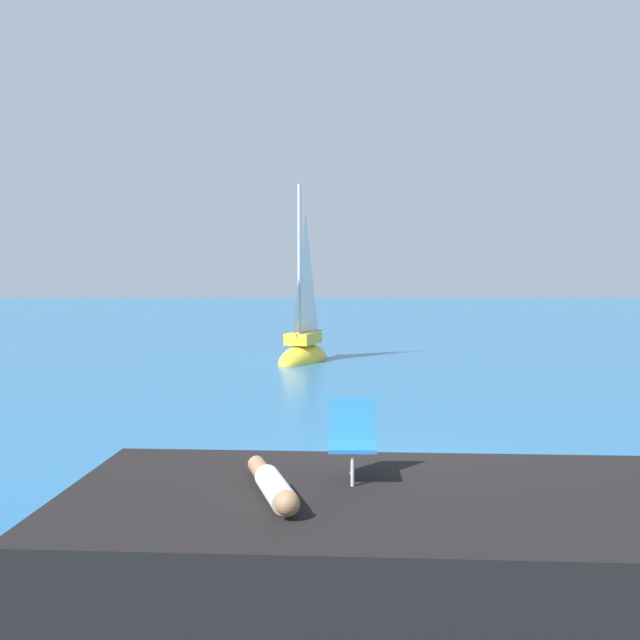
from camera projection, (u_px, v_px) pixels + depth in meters
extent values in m
plane|color=#236093|center=(384.00, 480.00, 11.22)|extent=(160.00, 160.00, 0.00)
cube|color=black|center=(418.00, 536.00, 7.57)|extent=(7.08, 3.94, 0.83)
cube|color=black|center=(409.00, 520.00, 9.41)|extent=(1.97, 1.80, 1.25)
cube|color=black|center=(577.00, 517.00, 9.51)|extent=(1.05, 0.96, 0.61)
ellipsoid|color=yellow|center=(303.00, 361.00, 26.11)|extent=(2.22, 3.52, 1.14)
cube|color=yellow|center=(303.00, 338.00, 26.06)|extent=(1.26, 1.64, 0.37)
cylinder|color=#B7B7BC|center=(299.00, 265.00, 25.62)|extent=(0.12, 0.12, 5.20)
cylinder|color=#B2B2B7|center=(311.00, 331.00, 26.73)|extent=(0.81, 1.99, 0.10)
pyramid|color=white|center=(306.00, 271.00, 26.18)|extent=(0.63, 1.58, 3.96)
cylinder|color=white|center=(275.00, 489.00, 7.27)|extent=(0.44, 0.93, 0.24)
cylinder|color=#9E704C|center=(262.00, 472.00, 8.00)|extent=(0.34, 0.72, 0.18)
sphere|color=#9E704C|center=(287.00, 504.00, 6.74)|extent=(0.22, 0.22, 0.22)
cube|color=blue|center=(352.00, 446.00, 8.00)|extent=(0.49, 0.53, 0.04)
cube|color=blue|center=(352.00, 420.00, 8.24)|extent=(0.48, 0.16, 0.45)
cylinder|color=silver|center=(353.00, 469.00, 7.80)|extent=(0.04, 0.04, 0.35)
cylinder|color=silver|center=(352.00, 457.00, 8.27)|extent=(0.04, 0.04, 0.35)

